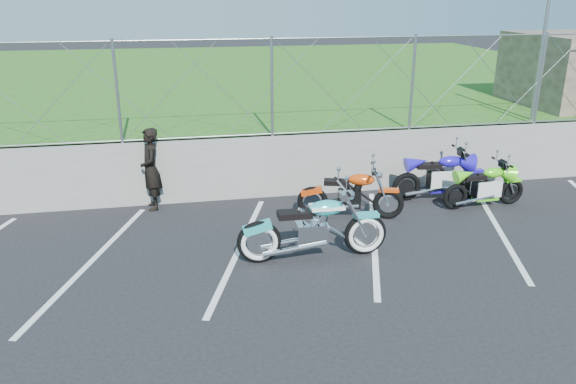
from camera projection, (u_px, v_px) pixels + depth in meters
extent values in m
plane|color=black|center=(247.00, 276.00, 8.62)|extent=(90.00, 90.00, 0.00)
cube|color=slate|center=(225.00, 169.00, 11.64)|extent=(30.00, 0.22, 1.30)
cube|color=#235416|center=(201.00, 90.00, 20.87)|extent=(30.00, 20.00, 1.30)
cylinder|color=gray|center=(220.00, 39.00, 10.76)|extent=(28.00, 0.03, 0.03)
cylinder|color=gray|center=(224.00, 136.00, 11.40)|extent=(28.00, 0.03, 0.03)
cylinder|color=gray|center=(541.00, 54.00, 12.58)|extent=(0.08, 0.08, 3.00)
cube|color=silver|center=(93.00, 260.00, 9.11)|extent=(1.49, 4.31, 0.01)
cube|color=silver|center=(240.00, 248.00, 9.54)|extent=(1.49, 4.31, 0.01)
cube|color=silver|center=(374.00, 237.00, 9.98)|extent=(1.49, 4.31, 0.01)
cube|color=silver|center=(497.00, 227.00, 10.41)|extent=(1.49, 4.31, 0.01)
torus|color=black|center=(259.00, 242.00, 8.93)|extent=(0.72, 0.13, 0.72)
torus|color=black|center=(365.00, 234.00, 9.22)|extent=(0.72, 0.13, 0.72)
cube|color=silver|center=(312.00, 234.00, 9.04)|extent=(0.50, 0.31, 0.37)
ellipsoid|color=#2BACAB|center=(327.00, 208.00, 8.94)|extent=(0.58, 0.27, 0.25)
cube|color=black|center=(295.00, 214.00, 8.88)|extent=(0.55, 0.27, 0.10)
cube|color=#2BACAB|center=(366.00, 215.00, 9.11)|extent=(0.41, 0.17, 0.07)
cylinder|color=silver|center=(342.00, 186.00, 8.86)|extent=(0.04, 0.78, 0.03)
torus|color=black|center=(313.00, 201.00, 10.83)|extent=(0.60, 0.28, 0.60)
torus|color=black|center=(388.00, 204.00, 10.69)|extent=(0.60, 0.28, 0.60)
cube|color=black|center=(349.00, 198.00, 10.73)|extent=(0.50, 0.39, 0.33)
ellipsoid|color=#E2440D|center=(361.00, 180.00, 10.58)|extent=(0.55, 0.37, 0.22)
cube|color=black|center=(337.00, 182.00, 10.65)|extent=(0.53, 0.36, 0.09)
cube|color=#E2440D|center=(389.00, 190.00, 10.59)|extent=(0.39, 0.25, 0.06)
cylinder|color=silver|center=(373.00, 168.00, 10.48)|extent=(0.23, 0.67, 0.03)
torus|color=black|center=(455.00, 197.00, 11.16)|extent=(0.54, 0.12, 0.53)
torus|color=black|center=(511.00, 192.00, 11.44)|extent=(0.54, 0.12, 0.53)
cube|color=black|center=(483.00, 190.00, 11.26)|extent=(0.42, 0.27, 0.30)
ellipsoid|color=#5AE51C|center=(494.00, 173.00, 11.19)|extent=(0.48, 0.24, 0.21)
cube|color=black|center=(474.00, 177.00, 11.11)|extent=(0.45, 0.23, 0.08)
cube|color=#5AE51C|center=(513.00, 180.00, 11.36)|extent=(0.34, 0.15, 0.05)
cylinder|color=silver|center=(502.00, 162.00, 11.15)|extent=(0.05, 0.64, 0.02)
torus|color=black|center=(406.00, 187.00, 11.62)|extent=(0.61, 0.15, 0.61)
torus|color=black|center=(472.00, 184.00, 11.80)|extent=(0.61, 0.15, 0.61)
cube|color=black|center=(439.00, 181.00, 11.68)|extent=(0.48, 0.31, 0.34)
ellipsoid|color=#2415CA|center=(451.00, 161.00, 11.57)|extent=(0.55, 0.28, 0.24)
cube|color=black|center=(428.00, 166.00, 11.53)|extent=(0.52, 0.27, 0.09)
cube|color=#2415CA|center=(474.00, 171.00, 11.71)|extent=(0.39, 0.17, 0.06)
cylinder|color=silver|center=(460.00, 150.00, 11.51)|extent=(0.07, 0.73, 0.03)
imported|color=black|center=(151.00, 169.00, 11.03)|extent=(0.48, 0.65, 1.64)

